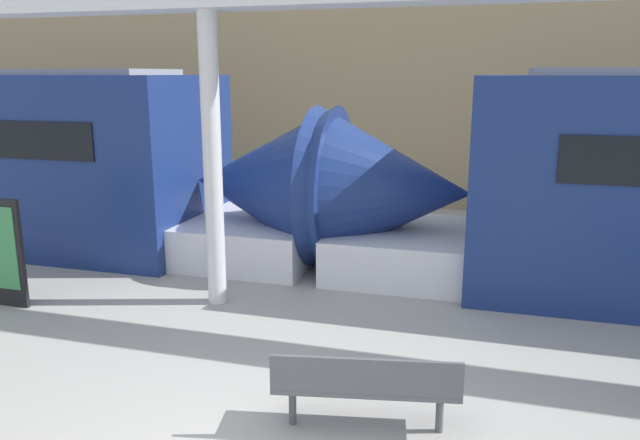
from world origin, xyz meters
TOP-DOWN VIEW (x-y plane):
  - station_wall at (0.00, 10.97)m, footprint 56.00×0.20m
  - bench_near at (0.60, 1.11)m, footprint 1.70×0.74m
  - support_column_near at (-2.08, 3.73)m, footprint 0.25×0.25m

SIDE VIEW (x-z plane):
  - bench_near at x=0.60m, z-range 0.09..0.86m
  - support_column_near at x=-2.08m, z-range 0.00..3.90m
  - station_wall at x=0.00m, z-range 0.00..5.00m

